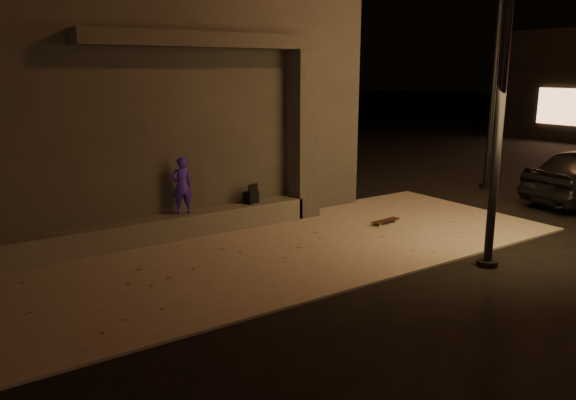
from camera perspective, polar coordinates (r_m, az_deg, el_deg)
ground at (r=8.86m, az=6.82°, el=-8.41°), size 120.00×120.00×0.00m
sidewalk at (r=10.34m, az=-0.49°, el=-4.99°), size 11.00×4.40×0.04m
building at (r=13.44m, az=-15.10°, el=10.01°), size 9.00×5.10×5.22m
ledge at (r=11.09m, az=-12.05°, el=-2.71°), size 6.00×0.55×0.45m
column at (r=12.32m, az=1.54°, el=6.62°), size 0.55×0.55×3.60m
canopy at (r=11.15m, az=-8.12°, el=15.80°), size 5.00×0.70×0.28m
skateboarder at (r=11.02m, az=-10.74°, el=1.44°), size 0.43×0.30×1.11m
backpack at (r=11.80m, az=-3.78°, el=0.37°), size 0.35×0.28×0.42m
skateboard at (r=12.08m, az=9.88°, el=-2.09°), size 0.73×0.24×0.08m
street_lamp_0 at (r=9.62m, az=21.41°, el=16.27°), size 0.36×0.36×6.87m
street_lamp_2 at (r=16.37m, az=20.69°, el=17.03°), size 0.36×0.36×8.14m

